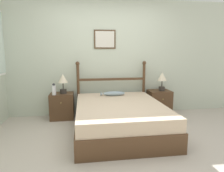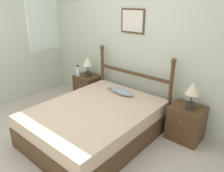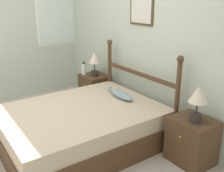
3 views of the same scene
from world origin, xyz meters
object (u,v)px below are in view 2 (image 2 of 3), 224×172
Objects in this scene: table_lamp_left at (88,63)px; bottle at (78,71)px; table_lamp_right at (192,91)px; nightstand_left at (88,88)px; nightstand_right at (186,123)px; fish_pillow at (121,92)px; bed at (96,122)px.

bottle is at bearing -146.46° from table_lamp_left.
bottle is (-2.34, -0.10, -0.16)m from table_lamp_right.
nightstand_left is 1.00× the size of nightstand_right.
fish_pillow is (1.07, -0.21, 0.28)m from nightstand_left.
nightstand_left is 1.32× the size of table_lamp_right.
table_lamp_right reaches higher than bed.
bed is 4.79× the size of table_lamp_right.
bottle reaches higher than fish_pillow.
table_lamp_left is 1.09m from fish_pillow.
nightstand_left reaches higher than bed.
table_lamp_right is (1.12, 0.84, 0.56)m from bed.
table_lamp_right is 0.80× the size of fish_pillow.
bed is 0.72m from fish_pillow.
table_lamp_left is 1.72× the size of bottle.
bed is 1.48m from bottle.
fish_pillow is (1.03, -0.20, -0.26)m from table_lamp_left.
table_lamp_right reaches higher than fish_pillow.
table_lamp_left reaches higher than nightstand_right.
bed is 4.79× the size of table_lamp_left.
table_lamp_left is at bearing -179.68° from nightstand_right.
table_lamp_left is (0.04, -0.01, 0.54)m from nightstand_left.
fish_pillow reaches higher than nightstand_right.
fish_pillow is at bearing -11.20° from nightstand_left.
fish_pillow reaches higher than nightstand_left.
table_lamp_left is 2.16m from table_lamp_right.
bed is 1.38m from nightstand_right.
bed is at bearing -31.07° from bottle.
fish_pillow is (-1.13, -0.19, -0.26)m from table_lamp_right.
nightstand_left is at bearing 141.48° from bed.
table_lamp_right is (0.04, -0.03, 0.54)m from nightstand_right.
table_lamp_right reaches higher than nightstand_right.
bottle is (-0.17, -0.12, -0.16)m from table_lamp_left.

